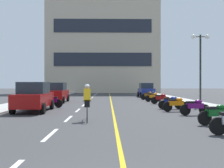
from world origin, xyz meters
TOP-DOWN VIEW (x-y plane):
  - ground_plane at (0.00, 21.00)m, footprint 140.00×140.00m
  - curb_left at (-7.20, 24.00)m, footprint 2.40×72.00m
  - curb_right at (7.20, 24.00)m, footprint 2.40×72.00m
  - lane_dash_1 at (-2.00, 6.00)m, footprint 0.14×2.20m
  - lane_dash_2 at (-2.00, 10.00)m, footprint 0.14×2.20m
  - lane_dash_3 at (-2.00, 14.00)m, footprint 0.14×2.20m
  - lane_dash_4 at (-2.00, 18.00)m, footprint 0.14×2.20m
  - lane_dash_5 at (-2.00, 22.00)m, footprint 0.14×2.20m
  - lane_dash_6 at (-2.00, 26.00)m, footprint 0.14×2.20m
  - lane_dash_7 at (-2.00, 30.00)m, footprint 0.14×2.20m
  - lane_dash_8 at (-2.00, 34.00)m, footprint 0.14×2.20m
  - lane_dash_9 at (-2.00, 38.00)m, footprint 0.14×2.20m
  - lane_dash_10 at (-2.00, 42.00)m, footprint 0.14×2.20m
  - lane_dash_11 at (-2.00, 46.00)m, footprint 0.14×2.20m
  - centre_line_yellow at (0.25, 24.00)m, footprint 0.12×66.00m
  - office_building at (-0.97, 48.35)m, footprint 21.45×6.82m
  - street_lamp_mid at (7.20, 17.42)m, footprint 1.46×0.36m
  - parked_car_near at (-4.64, 13.34)m, footprint 2.04×4.26m
  - parked_car_mid at (-4.80, 21.26)m, footprint 1.95×4.21m
  - parked_car_far at (4.94, 30.95)m, footprint 1.93×4.20m
  - motorcycle_2 at (4.47, 7.93)m, footprint 1.69×0.64m
  - motorcycle_3 at (4.68, 11.23)m, footprint 1.70×0.60m
  - motorcycle_4 at (4.16, 13.14)m, footprint 1.70×0.60m
  - motorcycle_5 at (4.19, 14.57)m, footprint 1.70×0.60m
  - motorcycle_6 at (-4.16, 16.03)m, footprint 1.69×0.62m
  - motorcycle_7 at (4.47, 19.20)m, footprint 1.70×0.60m
  - motorcycle_8 at (4.35, 22.16)m, footprint 1.66×0.73m
  - motorcycle_9 at (4.33, 25.14)m, footprint 1.70×0.60m
  - cyclist_rider at (-1.02, 9.22)m, footprint 0.42×1.77m

SIDE VIEW (x-z plane):
  - ground_plane at x=0.00m, z-range 0.00..0.00m
  - lane_dash_1 at x=-2.00m, z-range 0.00..0.01m
  - lane_dash_2 at x=-2.00m, z-range 0.00..0.01m
  - lane_dash_3 at x=-2.00m, z-range 0.00..0.01m
  - lane_dash_4 at x=-2.00m, z-range 0.00..0.01m
  - lane_dash_5 at x=-2.00m, z-range 0.00..0.01m
  - lane_dash_6 at x=-2.00m, z-range 0.00..0.01m
  - lane_dash_7 at x=-2.00m, z-range 0.00..0.01m
  - lane_dash_8 at x=-2.00m, z-range 0.00..0.01m
  - lane_dash_9 at x=-2.00m, z-range 0.00..0.01m
  - lane_dash_10 at x=-2.00m, z-range 0.00..0.01m
  - lane_dash_11 at x=-2.00m, z-range 0.00..0.01m
  - centre_line_yellow at x=0.25m, z-range 0.00..0.01m
  - curb_left at x=-7.20m, z-range 0.00..0.12m
  - curb_right at x=7.20m, z-range 0.00..0.12m
  - motorcycle_2 at x=4.47m, z-range 0.01..0.93m
  - motorcycle_3 at x=4.68m, z-range 0.01..0.93m
  - motorcycle_4 at x=4.16m, z-range 0.01..0.93m
  - motorcycle_5 at x=4.19m, z-range 0.01..0.93m
  - motorcycle_6 at x=-4.16m, z-range 0.01..0.93m
  - motorcycle_7 at x=4.47m, z-range 0.01..0.93m
  - motorcycle_8 at x=4.35m, z-range 0.01..0.93m
  - motorcycle_9 at x=4.33m, z-range 0.01..0.93m
  - cyclist_rider at x=-1.02m, z-range 0.03..1.74m
  - parked_car_near at x=-4.64m, z-range 0.01..1.83m
  - parked_car_mid at x=-4.80m, z-range 0.01..1.83m
  - parked_car_far at x=4.94m, z-range 0.01..1.83m
  - street_lamp_mid at x=7.20m, z-range 1.35..6.82m
  - office_building at x=-0.97m, z-range 0.00..20.69m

